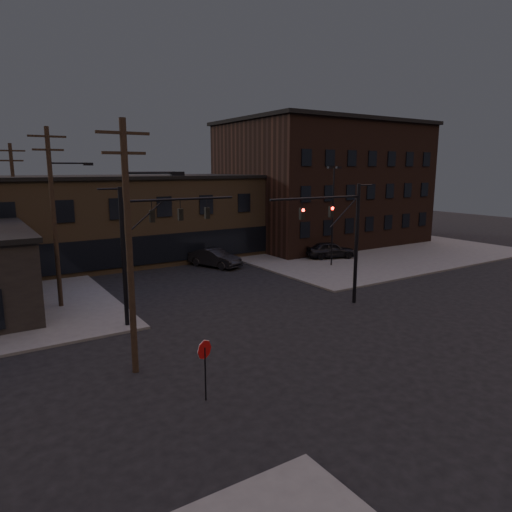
{
  "coord_description": "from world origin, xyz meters",
  "views": [
    {
      "loc": [
        -15.32,
        -16.99,
        8.99
      ],
      "look_at": [
        0.1,
        6.91,
        3.5
      ],
      "focal_mm": 32.0,
      "sensor_mm": 36.0,
      "label": 1
    }
  ],
  "objects": [
    {
      "name": "ground",
      "position": [
        0.0,
        0.0,
        0.0
      ],
      "size": [
        140.0,
        140.0,
        0.0
      ],
      "primitive_type": "plane",
      "color": "black",
      "rests_on": "ground"
    },
    {
      "name": "sidewalk_ne",
      "position": [
        22.0,
        22.0,
        0.07
      ],
      "size": [
        30.0,
        30.0,
        0.15
      ],
      "primitive_type": "cube",
      "color": "#474744",
      "rests_on": "ground"
    },
    {
      "name": "building_row",
      "position": [
        0.0,
        28.0,
        4.0
      ],
      "size": [
        40.0,
        12.0,
        8.0
      ],
      "primitive_type": "cube",
      "color": "#4F3E2A",
      "rests_on": "ground"
    },
    {
      "name": "building_right",
      "position": [
        22.0,
        26.0,
        7.0
      ],
      "size": [
        22.0,
        16.0,
        14.0
      ],
      "primitive_type": "cube",
      "color": "black",
      "rests_on": "ground"
    },
    {
      "name": "traffic_signal_near",
      "position": [
        5.36,
        4.5,
        4.93
      ],
      "size": [
        7.12,
        0.24,
        8.0
      ],
      "color": "black",
      "rests_on": "ground"
    },
    {
      "name": "traffic_signal_far",
      "position": [
        -6.72,
        8.0,
        5.01
      ],
      "size": [
        7.12,
        0.24,
        8.0
      ],
      "color": "black",
      "rests_on": "ground"
    },
    {
      "name": "stop_sign",
      "position": [
        -8.0,
        -1.99,
        1.84
      ],
      "size": [
        0.72,
        0.33,
        2.48
      ],
      "color": "black",
      "rests_on": "ground"
    },
    {
      "name": "utility_pole_near",
      "position": [
        -9.43,
        2.0,
        5.87
      ],
      "size": [
        3.7,
        0.28,
        11.0
      ],
      "color": "black",
      "rests_on": "ground"
    },
    {
      "name": "utility_pole_mid",
      "position": [
        -10.44,
        14.0,
        6.13
      ],
      "size": [
        3.7,
        0.28,
        11.5
      ],
      "color": "black",
      "rests_on": "ground"
    },
    {
      "name": "utility_pole_far",
      "position": [
        -11.5,
        26.0,
        5.78
      ],
      "size": [
        2.2,
        0.28,
        11.0
      ],
      "color": "black",
      "rests_on": "ground"
    },
    {
      "name": "lot_light_a",
      "position": [
        13.0,
        14.0,
        5.51
      ],
      "size": [
        1.5,
        0.28,
        9.14
      ],
      "color": "black",
      "rests_on": "ground"
    },
    {
      "name": "lot_light_b",
      "position": [
        19.0,
        19.0,
        5.51
      ],
      "size": [
        1.5,
        0.28,
        9.14
      ],
      "color": "black",
      "rests_on": "ground"
    },
    {
      "name": "parked_car_lot_a",
      "position": [
        15.28,
        16.64,
        0.98
      ],
      "size": [
        5.23,
        3.51,
        1.65
      ],
      "primitive_type": "imported",
      "rotation": [
        0.0,
        0.0,
        1.22
      ],
      "color": "black",
      "rests_on": "sidewalk_ne"
    },
    {
      "name": "parked_car_lot_b",
      "position": [
        19.78,
        24.89,
        0.78
      ],
      "size": [
        4.67,
        2.76,
        1.27
      ],
      "primitive_type": "imported",
      "rotation": [
        0.0,
        0.0,
        1.33
      ],
      "color": "silver",
      "rests_on": "sidewalk_ne"
    },
    {
      "name": "car_crossing",
      "position": [
        3.87,
        19.79,
        0.85
      ],
      "size": [
        3.64,
        5.45,
        1.7
      ],
      "primitive_type": "imported",
      "rotation": [
        0.0,
        0.0,
        0.39
      ],
      "color": "black",
      "rests_on": "ground"
    }
  ]
}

